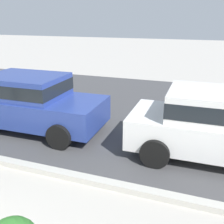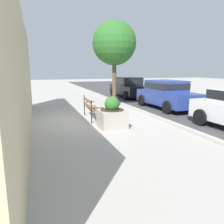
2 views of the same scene
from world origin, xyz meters
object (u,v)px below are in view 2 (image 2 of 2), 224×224
(park_bench, at_px, (91,107))
(street_tree_near_bench, at_px, (114,43))
(concrete_planter, at_px, (112,116))
(parked_car_black, at_px, (129,87))
(parked_car_blue, at_px, (167,93))

(park_bench, bearing_deg, street_tree_near_bench, 141.16)
(concrete_planter, distance_m, parked_car_black, 9.25)
(concrete_planter, height_order, parked_car_blue, parked_car_blue)
(parked_car_blue, bearing_deg, park_bench, -75.90)
(street_tree_near_bench, relative_size, parked_car_black, 1.16)
(parked_car_black, xyz_separation_m, parked_car_blue, (5.29, 0.00, 0.00))
(street_tree_near_bench, bearing_deg, concrete_planter, -20.94)
(concrete_planter, bearing_deg, park_bench, -168.54)
(park_bench, height_order, parked_car_blue, parked_car_blue)
(park_bench, relative_size, parked_car_black, 0.44)
(parked_car_black, bearing_deg, parked_car_blue, 0.00)
(concrete_planter, bearing_deg, parked_car_blue, 124.51)
(park_bench, relative_size, parked_car_blue, 0.44)
(park_bench, height_order, concrete_planter, concrete_planter)
(street_tree_near_bench, xyz_separation_m, parked_car_black, (-4.00, 2.64, -2.72))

